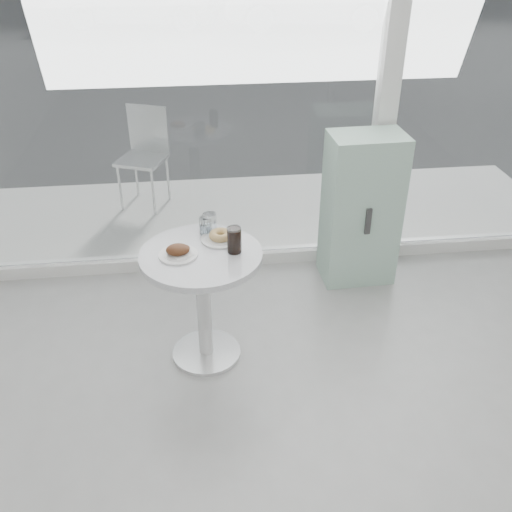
{
  "coord_description": "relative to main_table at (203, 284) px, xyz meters",
  "views": [
    {
      "loc": [
        -0.51,
        -0.94,
        2.48
      ],
      "look_at": [
        -0.2,
        1.7,
        0.85
      ],
      "focal_mm": 40.0,
      "sensor_mm": 36.0,
      "label": 1
    }
  ],
  "objects": [
    {
      "name": "storefront",
      "position": [
        0.57,
        1.1,
        1.16
      ],
      "size": [
        5.0,
        0.14,
        3.0
      ],
      "color": "white",
      "rests_on": "ground"
    },
    {
      "name": "main_table",
      "position": [
        0.0,
        0.0,
        0.0
      ],
      "size": [
        0.72,
        0.72,
        0.77
      ],
      "color": "silver",
      "rests_on": "ground"
    },
    {
      "name": "patio_deck",
      "position": [
        0.5,
        1.9,
        -0.53
      ],
      "size": [
        5.6,
        1.6,
        0.05
      ],
      "primitive_type": "cube",
      "color": "silver",
      "rests_on": "ground"
    },
    {
      "name": "street",
      "position": [
        0.5,
        14.1,
        -0.55
      ],
      "size": [
        40.0,
        24.0,
        0.0
      ],
      "primitive_type": "cube",
      "color": "#373737",
      "rests_on": "ground"
    },
    {
      "name": "mint_cabinet",
      "position": [
        1.2,
        0.81,
        0.03
      ],
      "size": [
        0.54,
        0.38,
        1.15
      ],
      "rotation": [
        0.0,
        0.0,
        0.04
      ],
      "color": "#90B8A2",
      "rests_on": "ground"
    },
    {
      "name": "patio_chair",
      "position": [
        -0.45,
        2.24,
        0.02
      ],
      "size": [
        0.51,
        0.51,
        0.91
      ],
      "rotation": [
        0.0,
        0.0,
        -0.4
      ],
      "color": "silver",
      "rests_on": "patio_deck"
    },
    {
      "name": "plate_fritter",
      "position": [
        -0.13,
        -0.01,
        0.25
      ],
      "size": [
        0.23,
        0.23,
        0.07
      ],
      "color": "silver",
      "rests_on": "main_table"
    },
    {
      "name": "plate_donut",
      "position": [
        0.13,
        0.14,
        0.24
      ],
      "size": [
        0.24,
        0.24,
        0.06
      ],
      "color": "silver",
      "rests_on": "main_table"
    },
    {
      "name": "water_tumbler_a",
      "position": [
        0.04,
        0.23,
        0.27
      ],
      "size": [
        0.07,
        0.07,
        0.11
      ],
      "color": "white",
      "rests_on": "main_table"
    },
    {
      "name": "water_tumbler_b",
      "position": [
        0.07,
        0.24,
        0.28
      ],
      "size": [
        0.08,
        0.08,
        0.13
      ],
      "color": "white",
      "rests_on": "main_table"
    },
    {
      "name": "cola_glass",
      "position": [
        0.2,
        -0.01,
        0.3
      ],
      "size": [
        0.08,
        0.08,
        0.16
      ],
      "color": "white",
      "rests_on": "main_table"
    }
  ]
}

